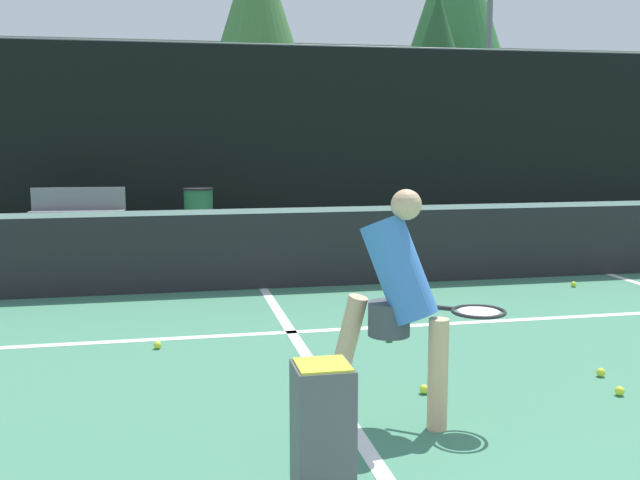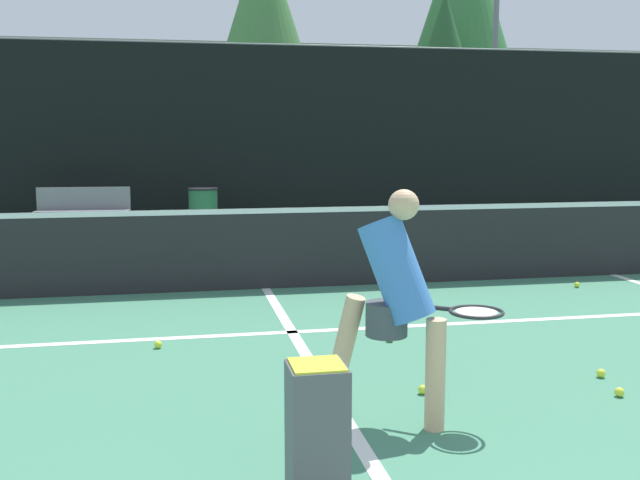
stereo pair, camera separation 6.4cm
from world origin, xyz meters
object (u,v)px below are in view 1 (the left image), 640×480
at_px(courtside_bench, 78,210).
at_px(parked_car, 401,185).
at_px(player_practicing, 398,297).
at_px(trash_bin, 199,210).
at_px(ball_hopper, 323,431).

bearing_deg(courtside_bench, parked_car, 31.00).
xyz_separation_m(player_practicing, parked_car, (4.23, 13.07, -0.24)).
relative_size(player_practicing, trash_bin, 1.81).
xyz_separation_m(ball_hopper, trash_bin, (-0.13, 10.51, 0.04)).
height_order(courtside_bench, trash_bin, courtside_bench).
xyz_separation_m(courtside_bench, parked_car, (7.14, 3.63, 0.09)).
distance_m(player_practicing, trash_bin, 9.62).
distance_m(courtside_bench, trash_bin, 2.12).
bearing_deg(parked_car, player_practicing, -107.93).
xyz_separation_m(courtside_bench, trash_bin, (2.12, 0.13, -0.06)).
bearing_deg(player_practicing, courtside_bench, 143.47).
relative_size(player_practicing, parked_car, 0.34).
xyz_separation_m(player_practicing, trash_bin, (-0.80, 9.58, -0.39)).
xyz_separation_m(player_practicing, courtside_bench, (-2.92, 9.44, -0.34)).
relative_size(ball_hopper, courtside_bench, 0.43).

